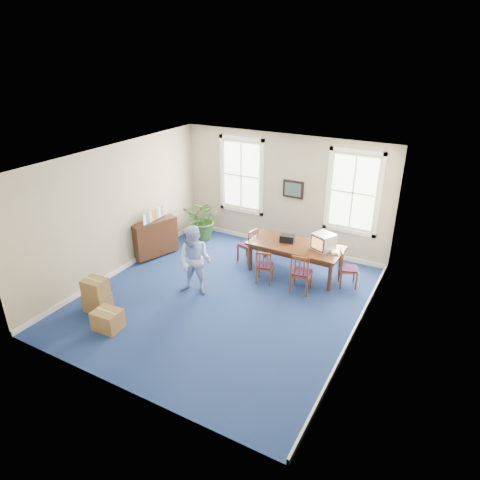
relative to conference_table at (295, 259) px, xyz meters
The scene contains 25 objects.
floor 2.18m from the conference_table, 116.32° to the right, with size 6.50×6.50×0.00m, color navy.
ceiling 3.54m from the conference_table, 116.32° to the right, with size 6.50×6.50×0.00m, color white.
wall_back 2.03m from the conference_table, 125.76° to the left, with size 6.50×6.50×0.00m, color tan.
wall_front 5.40m from the conference_table, 100.43° to the right, with size 6.50×6.50×0.00m, color tan.
wall_left 4.56m from the conference_table, 154.02° to the right, with size 6.50×6.50×0.00m, color tan.
wall_right 3.06m from the conference_table, 43.27° to the right, with size 6.50×6.50×0.00m, color tan.
baseboard_back 1.64m from the conference_table, 126.39° to the left, with size 6.00×0.04×0.12m, color white.
baseboard_left 4.38m from the conference_table, 153.84° to the right, with size 0.04×6.50×0.12m, color white.
baseboard_right 2.81m from the conference_table, 43.69° to the right, with size 0.04×6.50×0.12m, color white.
window_left 3.01m from the conference_table, 149.95° to the left, with size 1.40×0.12×2.20m, color white, non-canonical shape.
window_right 2.21m from the conference_table, 54.00° to the left, with size 1.40×0.12×2.20m, color white, non-canonical shape.
wall_picture 1.97m from the conference_table, 117.15° to the left, with size 0.58×0.06×0.48m, color black, non-canonical shape.
conference_table is the anchor object (origin of this frame).
crt_tv 0.90m from the conference_table, ahead, with size 0.45×0.49×0.41m, color #B7B7BC, non-canonical shape.
game_console 1.07m from the conference_table, ahead, with size 0.17×0.21×0.05m, color white.
equipment_bag 0.55m from the conference_table, 168.69° to the left, with size 0.36×0.23×0.18m, color black.
chair_near_left 0.91m from the conference_table, 120.96° to the right, with size 0.39×0.39×0.87m, color brown, non-canonical shape.
chair_near_right 0.92m from the conference_table, 59.04° to the right, with size 0.45×0.45×1.00m, color brown, non-canonical shape.
chair_end_left 1.36m from the conference_table, behind, with size 0.43×0.43×0.95m, color brown, non-canonical shape.
chair_end_right 1.36m from the conference_table, ahead, with size 0.42×0.42×0.93m, color brown, non-canonical shape.
man 2.63m from the conference_table, 129.22° to the right, with size 0.81×0.63×1.66m, color #9EB7F0.
credenza 3.79m from the conference_table, 165.27° to the right, with size 0.36×1.25×0.98m, color #432412.
brochure_rack 3.85m from the conference_table, 165.20° to the right, with size 0.13×0.75×0.33m, color #99999E, non-canonical shape.
potted_plant 3.24m from the conference_table, 168.39° to the left, with size 1.11×0.97×1.24m, color #2D5420.
cardboard_boxes 4.59m from the conference_table, 129.51° to the right, with size 1.38×1.38×0.79m, color olive, non-canonical shape.
Camera 1 is at (4.36, -7.12, 5.29)m, focal length 32.00 mm.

